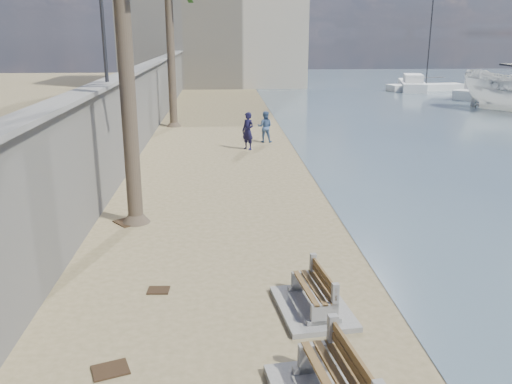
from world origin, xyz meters
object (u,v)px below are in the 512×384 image
person_b (265,125)px  yacht_far (412,86)px  yacht_near (489,92)px  person_a (248,128)px  bench_far (313,294)px  sailboat_west (426,87)px

person_b → yacht_far: 29.69m
yacht_far → yacht_near: bearing=-126.9°
person_a → person_b: person_a is taller
bench_far → yacht_far: 44.99m
bench_far → yacht_far: bearing=68.5°
person_b → sailboat_west: size_ratio=0.17×
bench_far → yacht_near: bearing=59.5°
bench_far → person_b: bearing=88.5°
bench_far → sailboat_west: (17.47, 40.87, -0.03)m
yacht_near → bench_far: bearing=-168.5°
person_b → sailboat_west: sailboat_west is taller
bench_far → yacht_near: size_ratio=0.20×
bench_far → person_a: size_ratio=1.04×
bench_far → person_b: person_b is taller
yacht_near → yacht_far: (-4.72, 5.88, 0.00)m
bench_far → person_b: 16.91m
yacht_near → yacht_far: same height
bench_far → yacht_far: size_ratio=0.28×
yacht_far → sailboat_west: sailboat_west is taller
person_b → yacht_far: size_ratio=0.23×
bench_far → person_a: person_a is taller
yacht_far → person_a: bearing=161.9°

